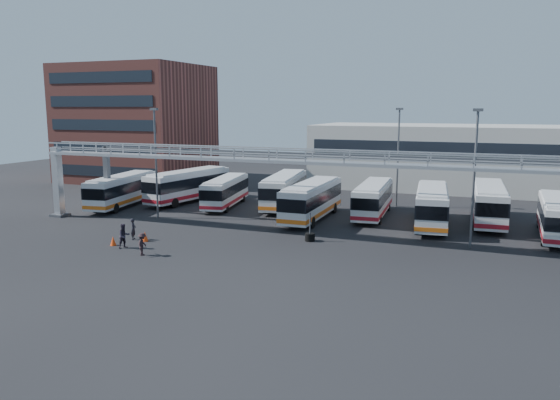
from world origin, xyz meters
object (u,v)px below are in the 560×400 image
(bus_5, at_px, (373,198))
(bus_6, at_px, (432,205))
(tire_stack, at_px, (310,236))
(cone_left, at_px, (113,241))
(pedestrian_a, at_px, (133,229))
(pedestrian_b, at_px, (124,236))
(bus_4, at_px, (312,199))
(bus_3, at_px, (284,189))
(light_pole_left, at_px, (156,157))
(bus_7, at_px, (489,202))
(light_pole_mid, at_px, (474,171))
(light_pole_back, at_px, (398,152))
(bus_0, at_px, (122,189))
(bus_8, at_px, (557,216))
(bus_1, at_px, (188,184))
(bus_2, at_px, (226,191))
(cone_right, at_px, (145,236))
(pedestrian_c, at_px, (142,244))

(bus_5, relative_size, bus_6, 0.94)
(tire_stack, bearing_deg, cone_left, -153.20)
(pedestrian_a, bearing_deg, pedestrian_b, -179.79)
(pedestrian_b, relative_size, tire_stack, 0.82)
(bus_4, bearing_deg, bus_3, 132.58)
(bus_4, xyz_separation_m, tire_stack, (2.47, -7.89, -1.53))
(light_pole_left, xyz_separation_m, bus_7, (29.09, 8.58, -3.81))
(light_pole_mid, relative_size, bus_3, 0.88)
(pedestrian_a, bearing_deg, light_pole_back, -58.83)
(bus_0, relative_size, bus_7, 0.97)
(bus_0, relative_size, bus_8, 1.05)
(bus_4, relative_size, bus_7, 0.99)
(bus_4, distance_m, pedestrian_b, 17.82)
(pedestrian_a, distance_m, tire_stack, 13.88)
(bus_3, bearing_deg, pedestrian_b, -112.93)
(light_pole_mid, xyz_separation_m, bus_1, (-29.69, 9.45, -3.80))
(bus_3, height_order, pedestrian_b, bus_3)
(bus_2, bearing_deg, cone_left, -102.04)
(pedestrian_a, distance_m, pedestrian_b, 2.63)
(bus_6, bearing_deg, bus_7, 27.20)
(light_pole_mid, bearing_deg, tire_stack, -167.94)
(bus_1, xyz_separation_m, bus_4, (15.52, -4.06, -0.02))
(bus_5, bearing_deg, light_pole_left, -161.31)
(pedestrian_a, bearing_deg, bus_5, -66.09)
(bus_0, xyz_separation_m, bus_7, (35.70, 5.17, 0.09))
(bus_2, bearing_deg, cone_right, -96.78)
(bus_4, xyz_separation_m, cone_right, (-9.41, -12.71, -1.52))
(light_pole_left, bearing_deg, pedestrian_b, -68.36)
(bus_6, distance_m, pedestrian_a, 25.29)
(bus_1, relative_size, bus_8, 1.12)
(bus_5, bearing_deg, pedestrian_b, -132.36)
(bus_0, xyz_separation_m, bus_1, (4.92, 5.04, 0.10))
(cone_right, bearing_deg, bus_3, 74.68)
(tire_stack, bearing_deg, bus_7, 43.36)
(light_pole_left, relative_size, bus_8, 0.97)
(bus_2, bearing_deg, bus_7, -7.63)
(tire_stack, bearing_deg, light_pole_left, 167.88)
(bus_2, relative_size, bus_5, 0.96)
(bus_0, bearing_deg, pedestrian_c, -56.95)
(bus_6, bearing_deg, tire_stack, -138.00)
(light_pole_left, distance_m, bus_7, 30.57)
(bus_5, relative_size, bus_8, 1.02)
(light_pole_left, xyz_separation_m, bus_4, (13.83, 4.39, -3.82))
(bus_5, distance_m, bus_6, 6.06)
(light_pole_left, xyz_separation_m, pedestrian_c, (6.66, -11.76, -4.92))
(pedestrian_b, distance_m, tire_stack, 14.03)
(bus_2, xyz_separation_m, pedestrian_b, (0.77, -17.90, -0.77))
(bus_1, distance_m, bus_5, 20.54)
(bus_2, distance_m, bus_5, 15.42)
(bus_4, xyz_separation_m, cone_left, (-10.90, -14.65, -1.56))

